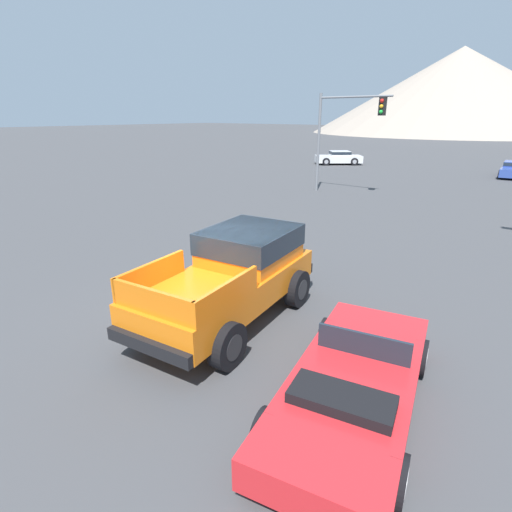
% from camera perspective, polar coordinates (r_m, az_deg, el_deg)
% --- Properties ---
extents(ground_plane, '(320.00, 320.00, 0.00)m').
position_cam_1_polar(ground_plane, '(9.40, -6.69, -8.47)').
color(ground_plane, '#424244').
extents(orange_pickup_truck, '(2.77, 5.19, 1.92)m').
position_cam_1_polar(orange_pickup_truck, '(8.97, -2.85, -2.08)').
color(orange_pickup_truck, orange).
rests_on(orange_pickup_truck, ground_plane).
extents(red_convertible_car, '(2.67, 4.82, 1.08)m').
position_cam_1_polar(red_convertible_car, '(6.68, 13.74, -17.56)').
color(red_convertible_car, red).
rests_on(red_convertible_car, ground_plane).
extents(parked_car_white, '(4.37, 4.04, 1.21)m').
position_cam_1_polar(parked_car_white, '(38.91, 11.74, 13.61)').
color(parked_car_white, white).
rests_on(parked_car_white, ground_plane).
extents(traffic_light_main, '(4.25, 0.38, 5.54)m').
position_cam_1_polar(traffic_light_main, '(23.87, 12.65, 17.95)').
color(traffic_light_main, slate).
rests_on(traffic_light_main, ground_plane).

